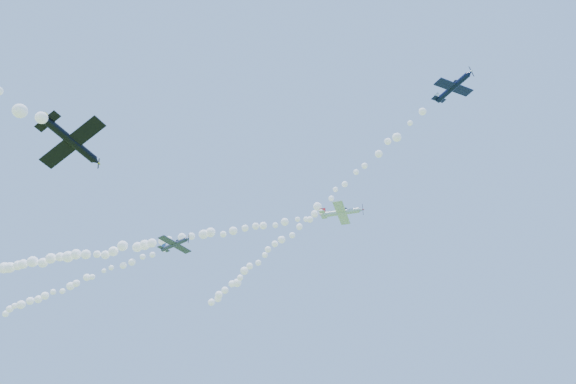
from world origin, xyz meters
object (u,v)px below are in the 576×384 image
Objects in this scene: plane_navy at (454,87)px; plane_black at (72,142)px; plane_grey at (175,244)px; plane_white at (341,212)px.

plane_black is (-34.10, -30.33, -15.91)m from plane_navy.
plane_grey is at bearing -154.88° from plane_navy.
plane_navy is 48.33m from plane_black.
plane_navy is at bearing -42.79° from plane_white.
plane_white is 28.78m from plane_grey.
plane_navy is 0.87× the size of plane_black.
plane_navy is at bearing -0.59° from plane_grey.
plane_navy is (23.78, -10.77, 5.05)m from plane_white.
plane_white is 26.59m from plane_navy.
plane_black is (15.87, -29.55, -7.89)m from plane_grey.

